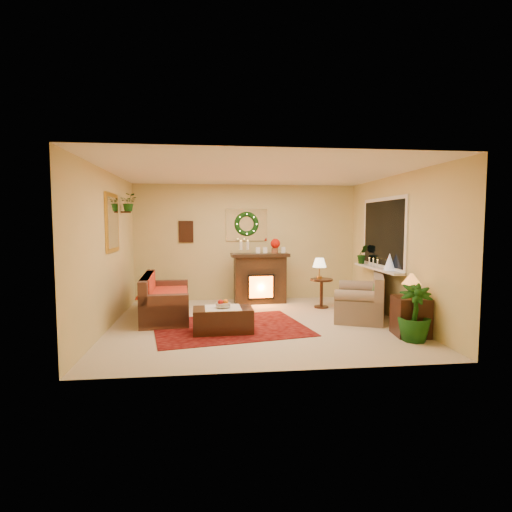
{
  "coord_description": "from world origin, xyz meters",
  "views": [
    {
      "loc": [
        -0.82,
        -6.77,
        1.75
      ],
      "look_at": [
        0.0,
        0.35,
        1.15
      ],
      "focal_mm": 28.0,
      "sensor_mm": 36.0,
      "label": 1
    }
  ],
  "objects": [
    {
      "name": "gold_mirror",
      "position": [
        -2.48,
        0.3,
        1.75
      ],
      "size": [
        0.03,
        0.84,
        1.0
      ],
      "primitive_type": "cube",
      "color": "gold",
      "rests_on": "wall_left"
    },
    {
      "name": "red_throw",
      "position": [
        -1.7,
        0.82,
        0.46
      ],
      "size": [
        0.87,
        1.42,
        0.02
      ],
      "primitive_type": "cube",
      "color": "#BA0D00",
      "rests_on": "sofa"
    },
    {
      "name": "mantel_candle_a",
      "position": [
        -0.17,
        1.74,
        1.26
      ],
      "size": [
        0.06,
        0.06,
        0.19
      ],
      "primitive_type": "cylinder",
      "color": "beige",
      "rests_on": "fireplace"
    },
    {
      "name": "lamp_tiffany",
      "position": [
        2.24,
        -1.02,
        0.74
      ],
      "size": [
        0.29,
        0.29,
        0.43
      ],
      "primitive_type": "cone",
      "color": "orange",
      "rests_on": "end_table_square"
    },
    {
      "name": "fruit_bowl",
      "position": [
        -0.63,
        -0.52,
        0.45
      ],
      "size": [
        0.24,
        0.24,
        0.05
      ],
      "primitive_type": "cylinder",
      "color": "beige",
      "rests_on": "coffee_table"
    },
    {
      "name": "wall_front",
      "position": [
        0.0,
        -2.25,
        1.3
      ],
      "size": [
        5.0,
        5.0,
        0.0
      ],
      "primitive_type": "plane",
      "color": "#EFD88C",
      "rests_on": "ground"
    },
    {
      "name": "sofa",
      "position": [
        -1.64,
        0.67,
        0.43
      ],
      "size": [
        0.93,
        1.89,
        0.79
      ],
      "primitive_type": "cube",
      "rotation": [
        0.0,
        0.0,
        0.06
      ],
      "color": "brown",
      "rests_on": "floor"
    },
    {
      "name": "mantel_candle_b",
      "position": [
        -0.01,
        1.79,
        1.26
      ],
      "size": [
        0.06,
        0.06,
        0.19
      ],
      "primitive_type": "cylinder",
      "color": "white",
      "rests_on": "fireplace"
    },
    {
      "name": "end_table_square",
      "position": [
        2.26,
        -1.0,
        0.27
      ],
      "size": [
        0.54,
        0.54,
        0.6
      ],
      "primitive_type": "cube",
      "rotation": [
        0.0,
        0.0,
        -0.12
      ],
      "color": "#361D0F",
      "rests_on": "floor"
    },
    {
      "name": "mantel_mirror",
      "position": [
        0.0,
        2.23,
        1.7
      ],
      "size": [
        0.92,
        0.02,
        0.72
      ],
      "primitive_type": "cube",
      "color": "white",
      "rests_on": "wall_back"
    },
    {
      "name": "coffee_table",
      "position": [
        -0.63,
        -0.5,
        0.21
      ],
      "size": [
        0.95,
        0.54,
        0.39
      ],
      "primitive_type": "cube",
      "rotation": [
        0.0,
        0.0,
        0.03
      ],
      "color": "black",
      "rests_on": "floor"
    },
    {
      "name": "loveseat",
      "position": [
        1.91,
        0.24,
        0.42
      ],
      "size": [
        1.28,
        1.6,
        0.81
      ],
      "primitive_type": "cube",
      "rotation": [
        0.0,
        0.0,
        -0.39
      ],
      "color": "tan",
      "rests_on": "floor"
    },
    {
      "name": "wall_left",
      "position": [
        -2.5,
        0.0,
        1.3
      ],
      "size": [
        4.5,
        4.5,
        0.0
      ],
      "primitive_type": "plane",
      "color": "#EFD88C",
      "rests_on": "ground"
    },
    {
      "name": "wreath",
      "position": [
        0.0,
        2.19,
        1.72
      ],
      "size": [
        0.55,
        0.11,
        0.55
      ],
      "primitive_type": "torus",
      "rotation": [
        1.57,
        0.0,
        0.0
      ],
      "color": "#194719",
      "rests_on": "wall_back"
    },
    {
      "name": "ceiling",
      "position": [
        0.0,
        0.0,
        2.6
      ],
      "size": [
        5.0,
        5.0,
        0.0
      ],
      "primitive_type": "plane",
      "color": "white",
      "rests_on": "ground"
    },
    {
      "name": "sill_plant",
      "position": [
        2.36,
        1.26,
        1.08
      ],
      "size": [
        0.29,
        0.23,
        0.52
      ],
      "primitive_type": "imported",
      "color": "#2E652B",
      "rests_on": "window_sill"
    },
    {
      "name": "lamp_cream",
      "position": [
        1.41,
        1.18,
        0.88
      ],
      "size": [
        0.28,
        0.28,
        0.43
      ],
      "primitive_type": "cone",
      "color": "#FFECC0",
      "rests_on": "side_table_round"
    },
    {
      "name": "area_rug",
      "position": [
        -0.5,
        -0.22,
        0.01
      ],
      "size": [
        2.75,
        2.26,
        0.01
      ],
      "primitive_type": "cube",
      "rotation": [
        0.0,
        0.0,
        0.18
      ],
      "color": "#470F04",
      "rests_on": "floor"
    },
    {
      "name": "floor",
      "position": [
        0.0,
        0.0,
        0.0
      ],
      "size": [
        5.0,
        5.0,
        0.0
      ],
      "primitive_type": "plane",
      "color": "beige",
      "rests_on": "ground"
    },
    {
      "name": "window_sill",
      "position": [
        2.38,
        0.55,
        0.87
      ],
      "size": [
        0.22,
        1.86,
        0.04
      ],
      "primitive_type": "cube",
      "color": "white",
      "rests_on": "wall_right"
    },
    {
      "name": "side_table_round",
      "position": [
        1.45,
        1.14,
        0.32
      ],
      "size": [
        0.49,
        0.49,
        0.6
      ],
      "primitive_type": "cylinder",
      "rotation": [
        0.0,
        0.0,
        -0.07
      ],
      "color": "#352215",
      "rests_on": "floor"
    },
    {
      "name": "wall_back",
      "position": [
        0.0,
        2.25,
        1.3
      ],
      "size": [
        5.0,
        5.0,
        0.0
      ],
      "primitive_type": "plane",
      "color": "#EFD88C",
      "rests_on": "ground"
    },
    {
      "name": "window_glass",
      "position": [
        2.47,
        0.55,
        1.55
      ],
      "size": [
        0.02,
        1.7,
        1.22
      ],
      "primitive_type": "cube",
      "color": "black",
      "rests_on": "wall_right"
    },
    {
      "name": "wall_right",
      "position": [
        2.5,
        0.0,
        1.3
      ],
      "size": [
        4.5,
        4.5,
        0.0
      ],
      "primitive_type": "plane",
      "color": "#EFD88C",
      "rests_on": "ground"
    },
    {
      "name": "poinsettia",
      "position": [
        0.58,
        1.72,
        1.3
      ],
      "size": [
        0.21,
        0.21,
        0.21
      ],
      "primitive_type": "sphere",
      "color": "#BD1003",
      "rests_on": "fireplace"
    },
    {
      "name": "mini_tree",
      "position": [
        2.4,
        0.08,
        1.04
      ],
      "size": [
        0.21,
        0.21,
        0.31
      ],
      "primitive_type": "cone",
      "color": "silver",
      "rests_on": "window_sill"
    },
    {
      "name": "hanging_plant",
      "position": [
        -2.34,
        1.05,
        1.97
      ],
      "size": [
        0.33,
        0.28,
        0.36
      ],
      "primitive_type": "imported",
      "color": "#194719",
      "rests_on": "wall_left"
    },
    {
      "name": "floor_palm",
      "position": [
        2.17,
        -1.28,
        0.45
      ],
      "size": [
        1.68,
        1.68,
        2.54
      ],
      "primitive_type": "imported",
      "rotation": [
        0.0,
        0.0,
        -0.2
      ],
      "color": "#215E23",
      "rests_on": "floor"
    },
    {
      "name": "fireplace",
      "position": [
        0.25,
        1.77,
        0.55
      ],
      "size": [
        1.12,
        0.41,
        1.02
      ],
      "primitive_type": "cube",
      "rotation": [
        0.0,
        0.0,
        0.05
      ],
      "color": "black",
      "rests_on": "floor"
    },
    {
      "name": "window_frame",
      "position": [
        2.48,
        0.55,
        1.55
      ],
      "size": [
        0.03,
        1.86,
        1.36
      ],
      "primitive_type": "cube",
      "color": "white",
      "rests_on": "wall_right"
    },
    {
      "name": "wall_art",
      "position": [
        -1.35,
        2.23,
        1.55
      ],
      "size": [
        0.32,
        0.03,
        0.48
      ],
      "primitive_type": "cube",
      "color": "#381E11",
      "rests_on": "wall_back"
    }
  ]
}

